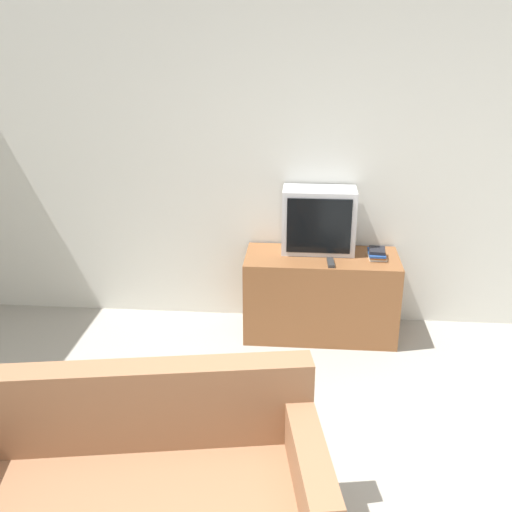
# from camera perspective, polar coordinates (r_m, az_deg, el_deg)

# --- Properties ---
(wall_back) EXTENTS (9.00, 0.06, 2.60)m
(wall_back) POSITION_cam_1_polar(r_m,az_deg,el_deg) (4.91, 5.13, 8.12)
(wall_back) COLOR silver
(wall_back) RESTS_ON ground_plane
(tv_stand) EXTENTS (1.22, 0.55, 0.68)m
(tv_stand) POSITION_cam_1_polar(r_m,az_deg,el_deg) (4.92, 6.16, -3.73)
(tv_stand) COLOR brown
(tv_stand) RESTS_ON ground_plane
(television) EXTENTS (0.58, 0.31, 0.52)m
(television) POSITION_cam_1_polar(r_m,az_deg,el_deg) (4.81, 5.99, 3.39)
(television) COLOR silver
(television) RESTS_ON tv_stand
(couch) EXTENTS (1.84, 1.14, 0.88)m
(couch) POSITION_cam_1_polar(r_m,az_deg,el_deg) (3.06, -11.33, -22.67)
(couch) COLOR #8C6042
(couch) RESTS_ON ground_plane
(book_stack) EXTENTS (0.14, 0.22, 0.08)m
(book_stack) POSITION_cam_1_polar(r_m,az_deg,el_deg) (4.80, 11.45, 0.23)
(book_stack) COLOR silver
(book_stack) RESTS_ON tv_stand
(remote_on_stand) EXTENTS (0.06, 0.17, 0.02)m
(remote_on_stand) POSITION_cam_1_polar(r_m,az_deg,el_deg) (4.63, 7.12, -0.63)
(remote_on_stand) COLOR #2D2D2D
(remote_on_stand) RESTS_ON tv_stand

